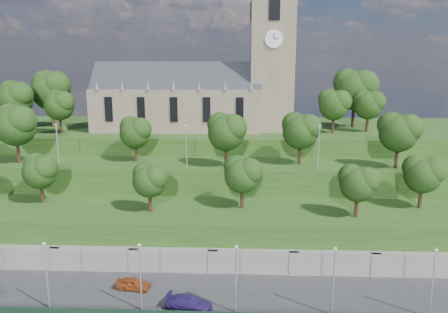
{
  "coord_description": "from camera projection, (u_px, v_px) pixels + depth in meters",
  "views": [
    {
      "loc": [
        8.5,
        -39.05,
        27.68
      ],
      "look_at": [
        5.58,
        30.0,
        12.94
      ],
      "focal_mm": 35.0,
      "sensor_mm": 36.0,
      "label": 1
    }
  ],
  "objects": [
    {
      "name": "promenade",
      "position": [
        167.0,
        302.0,
        49.94
      ],
      "size": [
        160.0,
        12.0,
        2.0
      ],
      "primitive_type": "cube",
      "color": "#2D2D30",
      "rests_on": "ground"
    },
    {
      "name": "retaining_wall",
      "position": [
        174.0,
        266.0,
        55.46
      ],
      "size": [
        160.0,
        2.1,
        5.0
      ],
      "color": "slate",
      "rests_on": "ground"
    },
    {
      "name": "embankment_lower",
      "position": [
        181.0,
        236.0,
        61.04
      ],
      "size": [
        160.0,
        12.0,
        8.0
      ],
      "primitive_type": "cube",
      "color": "#234316",
      "rests_on": "ground"
    },
    {
      "name": "embankment_upper",
      "position": [
        190.0,
        199.0,
        71.37
      ],
      "size": [
        160.0,
        10.0,
        12.0
      ],
      "primitive_type": "cube",
      "color": "#234316",
      "rests_on": "ground"
    },
    {
      "name": "hilltop",
      "position": [
        202.0,
        162.0,
        91.57
      ],
      "size": [
        160.0,
        32.0,
        15.0
      ],
      "primitive_type": "cube",
      "color": "#234316",
      "rests_on": "ground"
    },
    {
      "name": "church",
      "position": [
        203.0,
        91.0,
        84.48
      ],
      "size": [
        38.6,
        12.35,
        27.6
      ],
      "color": "#6D5F4C",
      "rests_on": "hilltop"
    },
    {
      "name": "trees_lower",
      "position": [
        207.0,
        175.0,
        59.24
      ],
      "size": [
        67.85,
        8.81,
        7.38
      ],
      "color": "black",
      "rests_on": "embankment_lower"
    },
    {
      "name": "trees_upper",
      "position": [
        202.0,
        128.0,
        67.88
      ],
      "size": [
        66.09,
        8.34,
        9.53
      ],
      "color": "black",
      "rests_on": "embankment_upper"
    },
    {
      "name": "trees_hilltop",
      "position": [
        190.0,
        94.0,
        84.65
      ],
      "size": [
        73.15,
        16.6,
        11.71
      ],
      "color": "black",
      "rests_on": "hilltop"
    },
    {
      "name": "lamp_posts_promenade",
      "position": [
        140.0,
        272.0,
        45.48
      ],
      "size": [
        60.36,
        0.36,
        7.56
      ],
      "color": "#B2B2B7",
      "rests_on": "promenade"
    },
    {
      "name": "lamp_posts_upper",
      "position": [
        186.0,
        142.0,
        66.36
      ],
      "size": [
        40.36,
        0.36,
        6.69
      ],
      "color": "#B2B2B7",
      "rests_on": "embankment_upper"
    },
    {
      "name": "car_left",
      "position": [
        133.0,
        284.0,
        50.57
      ],
      "size": [
        4.29,
        2.25,
        1.39
      ],
      "primitive_type": "imported",
      "rotation": [
        0.0,
        0.0,
        1.42
      ],
      "color": "brown",
      "rests_on": "promenade"
    },
    {
      "name": "car_right",
      "position": [
        189.0,
        303.0,
        46.33
      ],
      "size": [
        5.46,
        3.25,
        1.48
      ],
      "primitive_type": "imported",
      "rotation": [
        0.0,
        0.0,
        1.33
      ],
      "color": "navy",
      "rests_on": "promenade"
    }
  ]
}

